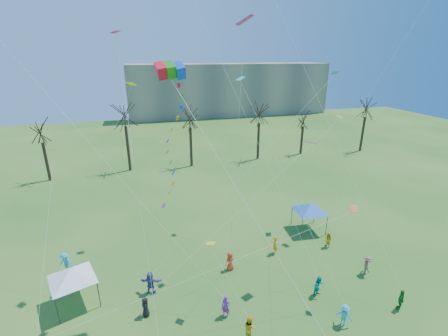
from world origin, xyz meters
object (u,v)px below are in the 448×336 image
object	(u,v)px
distant_building	(228,89)
canopy_tent_blue	(310,208)
big_box_kite	(177,149)
canopy_tent_white	(71,274)

from	to	relation	value
distant_building	canopy_tent_blue	world-z (taller)	distant_building
canopy_tent_blue	distant_building	bearing A→B (deg)	80.87
distant_building	canopy_tent_blue	bearing A→B (deg)	-99.13
distant_building	big_box_kite	size ratio (longest dim) A/B	3.19
canopy_tent_white	big_box_kite	bearing A→B (deg)	-18.80
big_box_kite	canopy_tent_blue	world-z (taller)	big_box_kite
big_box_kite	canopy_tent_blue	size ratio (longest dim) A/B	4.56
distant_building	canopy_tent_white	world-z (taller)	distant_building
distant_building	canopy_tent_white	size ratio (longest dim) A/B	15.05
distant_building	big_box_kite	xyz separation A→B (m)	(-25.36, -76.38, 4.80)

